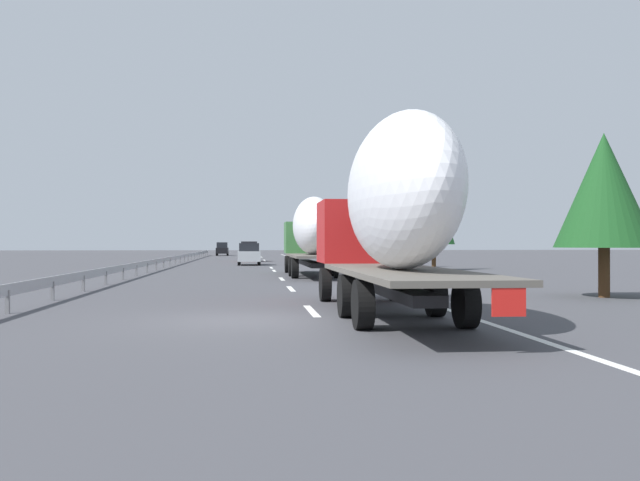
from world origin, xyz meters
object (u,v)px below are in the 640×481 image
Objects in this scene: truck_lead at (312,232)px; car_black_suv at (222,249)px; road_sign at (331,240)px; truck_trailing at (391,208)px; car_silver_hatch at (249,254)px; car_red_compact at (249,252)px.

truck_lead is 65.25m from car_black_suv.
road_sign reaches higher than car_black_suv.
truck_trailing reaches higher than road_sign.
truck_lead is at bearing -0.00° from truck_trailing.
car_silver_hatch is at bearing 68.74° from road_sign.
truck_trailing reaches higher than car_black_suv.
truck_lead is at bearing -173.55° from car_black_suv.
car_silver_hatch is 1.13× the size of car_red_compact.
car_silver_hatch is 11.79m from car_red_compact.
car_black_suv is (86.34, 7.32, -1.68)m from truck_trailing.
truck_lead is 2.82× the size of car_silver_hatch.
car_silver_hatch is 1.53× the size of road_sign.
truck_trailing is 3.09× the size of car_black_suv.
road_sign is at bearing -167.65° from car_black_suv.
car_red_compact reaches higher than car_silver_hatch.
truck_lead reaches higher than car_red_compact.
car_black_suv is at bearing 12.35° from road_sign.
truck_lead is 4.32× the size of road_sign.
truck_lead reaches higher than road_sign.
truck_trailing is at bearing -175.26° from car_silver_hatch.
truck_lead is 3.00× the size of car_black_suv.
car_red_compact is (11.79, -0.01, 0.06)m from car_silver_hatch.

